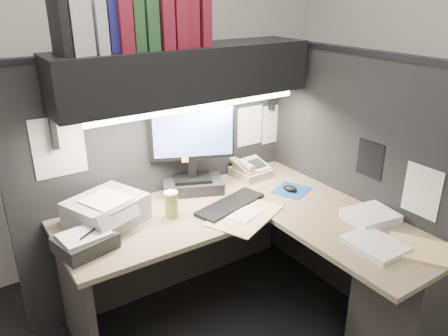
{
  "coord_description": "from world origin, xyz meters",
  "views": [
    {
      "loc": [
        -1.09,
        -1.47,
        1.94
      ],
      "look_at": [
        0.22,
        0.51,
        0.97
      ],
      "focal_mm": 35.0,
      "sensor_mm": 36.0,
      "label": 1
    }
  ],
  "objects_px": {
    "monitor": "(192,158)",
    "coffee_cup": "(171,205)",
    "telephone": "(251,170)",
    "notebook_stack": "(85,243)",
    "desk": "(303,275)",
    "printer": "(106,211)",
    "keyboard": "(230,204)",
    "overhead_shelf": "(186,73)"
  },
  "relations": [
    {
      "from": "notebook_stack",
      "to": "telephone",
      "type": "bearing_deg",
      "value": 13.13
    },
    {
      "from": "printer",
      "to": "notebook_stack",
      "type": "bearing_deg",
      "value": -153.73
    },
    {
      "from": "monitor",
      "to": "keyboard",
      "type": "relative_size",
      "value": 1.22
    },
    {
      "from": "desk",
      "to": "coffee_cup",
      "type": "xyz_separation_m",
      "value": [
        -0.54,
        0.55,
        0.36
      ]
    },
    {
      "from": "desk",
      "to": "telephone",
      "type": "bearing_deg",
      "value": 75.69
    },
    {
      "from": "monitor",
      "to": "coffee_cup",
      "type": "relative_size",
      "value": 4.02
    },
    {
      "from": "monitor",
      "to": "keyboard",
      "type": "xyz_separation_m",
      "value": [
        0.07,
        -0.32,
        -0.22
      ]
    },
    {
      "from": "monitor",
      "to": "telephone",
      "type": "relative_size",
      "value": 2.42
    },
    {
      "from": "monitor",
      "to": "printer",
      "type": "xyz_separation_m",
      "value": [
        -0.61,
        -0.1,
        -0.15
      ]
    },
    {
      "from": "overhead_shelf",
      "to": "monitor",
      "type": "height_order",
      "value": "overhead_shelf"
    },
    {
      "from": "telephone",
      "to": "printer",
      "type": "height_order",
      "value": "printer"
    },
    {
      "from": "monitor",
      "to": "printer",
      "type": "distance_m",
      "value": 0.64
    },
    {
      "from": "printer",
      "to": "keyboard",
      "type": "bearing_deg",
      "value": -38.86
    },
    {
      "from": "overhead_shelf",
      "to": "keyboard",
      "type": "relative_size",
      "value": 3.29
    },
    {
      "from": "monitor",
      "to": "coffee_cup",
      "type": "height_order",
      "value": "monitor"
    },
    {
      "from": "overhead_shelf",
      "to": "monitor",
      "type": "xyz_separation_m",
      "value": [
        0.04,
        0.04,
        -0.54
      ]
    },
    {
      "from": "overhead_shelf",
      "to": "monitor",
      "type": "relative_size",
      "value": 2.7
    },
    {
      "from": "notebook_stack",
      "to": "desk",
      "type": "bearing_deg",
      "value": -24.53
    },
    {
      "from": "keyboard",
      "to": "coffee_cup",
      "type": "distance_m",
      "value": 0.37
    },
    {
      "from": "coffee_cup",
      "to": "notebook_stack",
      "type": "height_order",
      "value": "coffee_cup"
    },
    {
      "from": "keyboard",
      "to": "notebook_stack",
      "type": "relative_size",
      "value": 1.77
    },
    {
      "from": "desk",
      "to": "coffee_cup",
      "type": "distance_m",
      "value": 0.85
    },
    {
      "from": "monitor",
      "to": "telephone",
      "type": "distance_m",
      "value": 0.49
    },
    {
      "from": "overhead_shelf",
      "to": "notebook_stack",
      "type": "height_order",
      "value": "overhead_shelf"
    },
    {
      "from": "desk",
      "to": "keyboard",
      "type": "bearing_deg",
      "value": 111.27
    },
    {
      "from": "desk",
      "to": "monitor",
      "type": "height_order",
      "value": "monitor"
    },
    {
      "from": "telephone",
      "to": "printer",
      "type": "xyz_separation_m",
      "value": [
        -1.07,
        -0.09,
        0.03
      ]
    },
    {
      "from": "printer",
      "to": "notebook_stack",
      "type": "height_order",
      "value": "printer"
    },
    {
      "from": "telephone",
      "to": "notebook_stack",
      "type": "xyz_separation_m",
      "value": [
        -1.25,
        -0.29,
        -0.01
      ]
    },
    {
      "from": "telephone",
      "to": "monitor",
      "type": "bearing_deg",
      "value": 174.73
    },
    {
      "from": "coffee_cup",
      "to": "desk",
      "type": "bearing_deg",
      "value": -45.97
    },
    {
      "from": "overhead_shelf",
      "to": "coffee_cup",
      "type": "distance_m",
      "value": 0.76
    },
    {
      "from": "coffee_cup",
      "to": "printer",
      "type": "xyz_separation_m",
      "value": [
        -0.33,
        0.13,
        0.0
      ]
    },
    {
      "from": "monitor",
      "to": "desk",
      "type": "bearing_deg",
      "value": -48.4
    },
    {
      "from": "notebook_stack",
      "to": "keyboard",
      "type": "bearing_deg",
      "value": -0.74
    },
    {
      "from": "monitor",
      "to": "notebook_stack",
      "type": "height_order",
      "value": "monitor"
    },
    {
      "from": "overhead_shelf",
      "to": "printer",
      "type": "height_order",
      "value": "overhead_shelf"
    },
    {
      "from": "desk",
      "to": "coffee_cup",
      "type": "height_order",
      "value": "coffee_cup"
    },
    {
      "from": "keyboard",
      "to": "printer",
      "type": "bearing_deg",
      "value": 147.67
    },
    {
      "from": "keyboard",
      "to": "telephone",
      "type": "distance_m",
      "value": 0.49
    },
    {
      "from": "telephone",
      "to": "notebook_stack",
      "type": "distance_m",
      "value": 1.29
    },
    {
      "from": "printer",
      "to": "overhead_shelf",
      "type": "bearing_deg",
      "value": -14.81
    }
  ]
}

